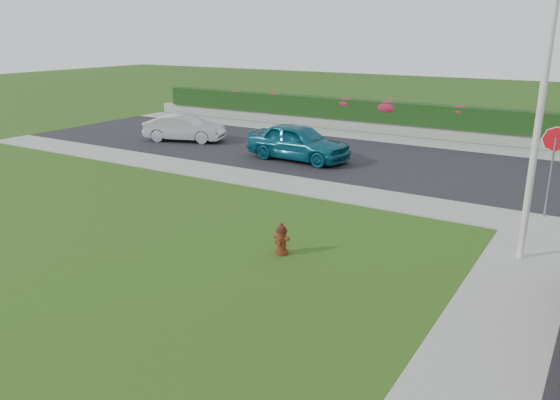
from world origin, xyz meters
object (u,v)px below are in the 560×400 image
Objects in this scene: sedan_silver at (185,128)px; utility_pole at (538,129)px; fire_hydrant at (281,239)px; stop_sign at (554,150)px; sedan_teal at (298,142)px.

sedan_silver is 0.62× the size of utility_pole.
fire_hydrant is 8.41m from stop_sign.
sedan_teal is 1.14× the size of sedan_silver.
sedan_teal is 0.71× the size of utility_pole.
sedan_teal reaches higher than fire_hydrant.
sedan_silver is 17.17m from stop_sign.
stop_sign is at bearing 88.26° from utility_pole.
sedan_silver is (-6.88, 0.65, -0.12)m from sedan_teal.
fire_hydrant is at bearing -149.54° from sedan_teal.
utility_pole is (16.69, -6.94, 2.48)m from sedan_silver.
sedan_teal is at bearing -114.52° from sedan_silver.
sedan_teal is 11.88m from utility_pole.
stop_sign is (9.91, -2.65, 1.23)m from sedan_teal.
stop_sign is at bearing -120.22° from sedan_silver.
utility_pole is 2.33× the size of stop_sign.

